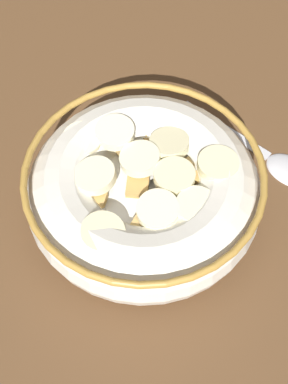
{
  "coord_description": "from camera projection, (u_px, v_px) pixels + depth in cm",
  "views": [
    {
      "loc": [
        17.29,
        -16.12,
        40.15
      ],
      "look_at": [
        0.0,
        0.0,
        3.0
      ],
      "focal_mm": 48.16,
      "sensor_mm": 36.0,
      "label": 1
    }
  ],
  "objects": [
    {
      "name": "cereal_bowl",
      "position": [
        144.0,
        189.0,
        0.44
      ],
      "size": [
        19.97,
        19.97,
        6.53
      ],
      "color": "silver",
      "rests_on": "ground_plane"
    },
    {
      "name": "spoon",
      "position": [
        275.0,
        159.0,
        0.49
      ],
      "size": [
        15.36,
        3.88,
        0.8
      ],
      "color": "silver",
      "rests_on": "ground_plane"
    },
    {
      "name": "ground_plane",
      "position": [
        144.0,
        215.0,
        0.47
      ],
      "size": [
        135.35,
        135.35,
        2.0
      ],
      "primitive_type": "cube",
      "color": "brown"
    }
  ]
}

